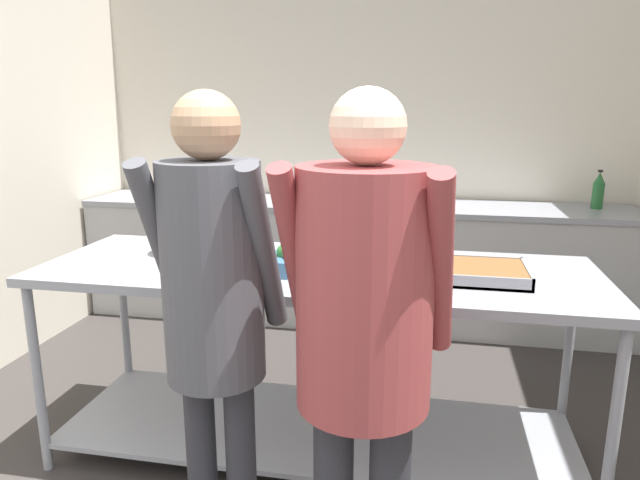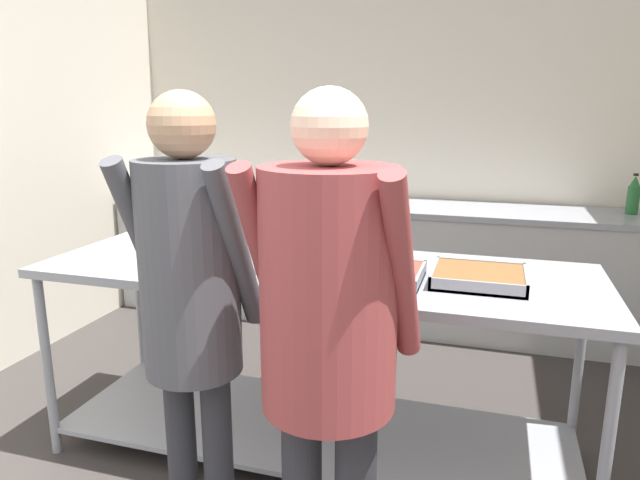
% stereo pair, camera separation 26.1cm
% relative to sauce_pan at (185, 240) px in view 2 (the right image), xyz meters
% --- Properties ---
extents(wall_rear, '(4.22, 0.06, 2.65)m').
position_rel_sauce_pan_xyz_m(wall_rear, '(0.62, 2.04, 0.35)').
color(wall_rear, beige).
rests_on(wall_rear, ground_plane).
extents(back_counter, '(4.06, 0.65, 0.92)m').
position_rel_sauce_pan_xyz_m(back_counter, '(0.62, 1.67, -0.52)').
color(back_counter, '#A8A8A8').
rests_on(back_counter, ground_plane).
extents(serving_counter, '(2.46, 0.84, 0.93)m').
position_rel_sauce_pan_xyz_m(serving_counter, '(0.71, -0.12, -0.35)').
color(serving_counter, gray).
rests_on(serving_counter, ground_plane).
extents(sauce_pan, '(0.37, 0.23, 0.09)m').
position_rel_sauce_pan_xyz_m(sauce_pan, '(0.00, 0.00, 0.00)').
color(sauce_pan, gray).
rests_on(sauce_pan, serving_counter).
extents(plate_stack, '(0.24, 0.24, 0.06)m').
position_rel_sauce_pan_xyz_m(plate_stack, '(0.34, -0.39, -0.02)').
color(plate_stack, white).
rests_on(plate_stack, serving_counter).
extents(broccoli_bowl, '(0.25, 0.25, 0.12)m').
position_rel_sauce_pan_xyz_m(broccoli_bowl, '(0.62, -0.20, -0.00)').
color(broccoli_bowl, '#3D668C').
rests_on(broccoli_bowl, serving_counter).
extents(serving_tray_roast, '(0.43, 0.33, 0.05)m').
position_rel_sauce_pan_xyz_m(serving_tray_roast, '(0.99, -0.23, -0.02)').
color(serving_tray_roast, gray).
rests_on(serving_tray_roast, serving_counter).
extents(serving_tray_vegetables, '(0.37, 0.33, 0.05)m').
position_rel_sauce_pan_xyz_m(serving_tray_vegetables, '(1.42, -0.15, -0.02)').
color(serving_tray_vegetables, gray).
rests_on(serving_tray_vegetables, serving_counter).
extents(guest_serving_left, '(0.42, 0.33, 1.68)m').
position_rel_sauce_pan_xyz_m(guest_serving_left, '(0.53, -0.88, 0.07)').
color(guest_serving_left, '#2D2D33').
rests_on(guest_serving_left, ground_plane).
extents(guest_serving_right, '(0.51, 0.39, 1.68)m').
position_rel_sauce_pan_xyz_m(guest_serving_right, '(1.03, -0.96, 0.05)').
color(guest_serving_right, '#2D2D33').
rests_on(guest_serving_right, ground_plane).
extents(water_bottle, '(0.08, 0.08, 0.27)m').
position_rel_sauce_pan_xyz_m(water_bottle, '(2.35, 1.75, 0.07)').
color(water_bottle, '#23602D').
rests_on(water_bottle, back_counter).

